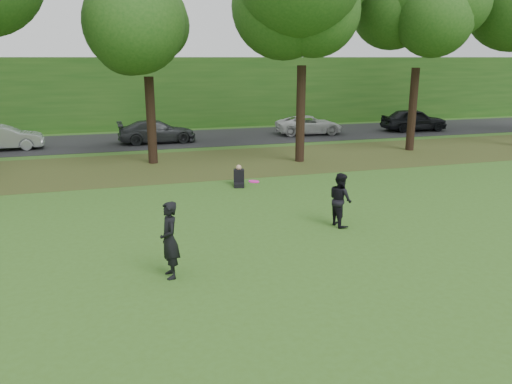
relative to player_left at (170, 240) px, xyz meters
The scene contains 9 objects.
ground 3.93m from the player_left, ahead, with size 120.00×120.00×0.00m, color #365C1C.
leaf_litter 13.04m from the player_left, 73.11° to the left, with size 60.00×7.00×0.01m, color #4F401C.
street 20.82m from the player_left, 79.53° to the left, with size 70.00×7.00×0.02m, color black.
far_hedge 26.77m from the player_left, 81.87° to the left, with size 70.00×3.00×5.00m, color #1D4915.
player_left is the anchor object (origin of this frame).
player_right 5.88m from the player_left, 22.87° to the left, with size 0.80×0.62×1.64m, color black.
parked_cars 20.13m from the player_left, 76.61° to the left, with size 37.30×2.77×1.53m.
frisbee 2.65m from the player_left, 20.79° to the left, with size 0.38×0.38×0.05m.
seated_person 8.77m from the player_left, 65.04° to the left, with size 0.57×0.80×0.83m.
Camera 1 is at (-4.91, -10.38, 4.98)m, focal length 35.00 mm.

